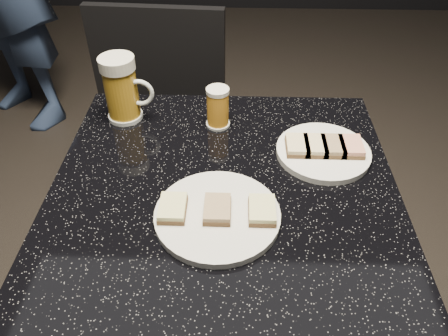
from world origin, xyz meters
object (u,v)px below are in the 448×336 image
at_px(plate_large, 217,215).
at_px(beer_mug, 122,89).
at_px(chair, 156,136).
at_px(beer_tumbler, 218,107).
at_px(table, 224,261).
at_px(plate_small, 323,152).

relative_size(plate_large, beer_mug, 1.49).
bearing_deg(chair, beer_tumbler, -52.49).
bearing_deg(beer_tumbler, table, -84.35).
xyz_separation_m(table, beer_mug, (-0.25, 0.24, 0.32)).
distance_m(table, chair, 0.55).
bearing_deg(beer_tumbler, beer_mug, 173.75).
xyz_separation_m(beer_mug, chair, (0.01, 0.26, -0.33)).
height_order(plate_large, plate_small, same).
height_order(table, beer_tumbler, beer_tumbler).
xyz_separation_m(table, chair, (-0.24, 0.50, -0.01)).
distance_m(plate_small, chair, 0.65).
xyz_separation_m(beer_mug, beer_tumbler, (0.22, -0.02, -0.03)).
xyz_separation_m(plate_small, beer_tumbler, (-0.23, 0.11, 0.04)).
height_order(plate_small, beer_mug, beer_mug).
relative_size(plate_small, beer_tumbler, 2.09).
relative_size(plate_large, plate_small, 1.15).
distance_m(beer_mug, chair, 0.42).
height_order(plate_small, beer_tumbler, beer_tumbler).
xyz_separation_m(plate_large, chair, (-0.23, 0.59, -0.26)).
distance_m(beer_mug, beer_tumbler, 0.23).
xyz_separation_m(plate_large, beer_mug, (-0.24, 0.33, 0.07)).
relative_size(table, chair, 0.85).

